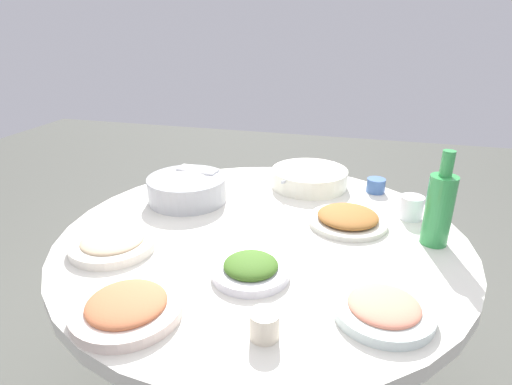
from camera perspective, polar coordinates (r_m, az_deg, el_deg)
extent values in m
cylinder|color=#99999E|center=(1.47, 0.76, -18.56)|extent=(0.10, 0.10, 0.67)
cylinder|color=beige|center=(1.26, 0.85, -6.32)|extent=(1.20, 1.20, 0.04)
cylinder|color=#B2B5BA|center=(1.48, -9.39, 0.50)|extent=(0.27, 0.27, 0.09)
ellipsoid|color=white|center=(1.47, -9.40, 0.65)|extent=(0.22, 0.22, 0.10)
cube|color=white|center=(1.52, -8.01, 3.13)|extent=(0.08, 0.16, 0.01)
cylinder|color=white|center=(1.60, 7.32, 2.01)|extent=(0.29, 0.29, 0.07)
cylinder|color=#2F1F08|center=(1.60, 7.31, 1.80)|extent=(0.25, 0.25, 0.05)
cylinder|color=silver|center=(1.59, 7.37, 2.80)|extent=(0.28, 0.17, 0.01)
cylinder|color=silver|center=(1.05, -0.71, -10.77)|extent=(0.19, 0.19, 0.02)
ellipsoid|color=#3A631E|center=(1.04, -0.72, -9.91)|extent=(0.14, 0.14, 0.04)
cylinder|color=silver|center=(1.23, -18.97, -6.74)|extent=(0.24, 0.24, 0.03)
ellipsoid|color=#C7AC88|center=(1.23, -19.06, -6.15)|extent=(0.17, 0.17, 0.03)
cylinder|color=silver|center=(1.33, 12.41, -3.91)|extent=(0.24, 0.24, 0.02)
ellipsoid|color=#935A27|center=(1.32, 12.47, -3.17)|extent=(0.19, 0.19, 0.04)
cylinder|color=silver|center=(0.97, 17.04, -15.24)|extent=(0.22, 0.22, 0.02)
ellipsoid|color=#E28366|center=(0.96, 17.15, -14.52)|extent=(0.15, 0.15, 0.03)
cylinder|color=silver|center=(0.97, -17.20, -15.07)|extent=(0.24, 0.24, 0.03)
ellipsoid|color=#B9653E|center=(0.96, -17.32, -14.27)|extent=(0.17, 0.17, 0.03)
cylinder|color=#339349|center=(1.26, 23.74, -2.29)|extent=(0.07, 0.07, 0.20)
cylinder|color=#339349|center=(1.21, 24.74, 3.61)|extent=(0.03, 0.03, 0.07)
cylinder|color=white|center=(1.42, 20.52, -1.93)|extent=(0.07, 0.07, 0.07)
cylinder|color=beige|center=(0.87, 1.17, -17.68)|extent=(0.06, 0.06, 0.06)
cylinder|color=#3B5E9D|center=(1.60, 16.10, 0.93)|extent=(0.07, 0.07, 0.05)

